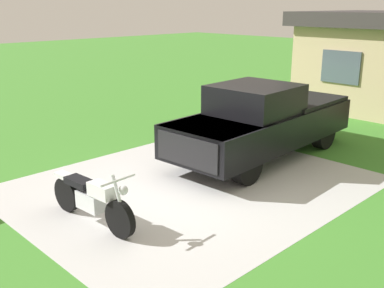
{
  "coord_description": "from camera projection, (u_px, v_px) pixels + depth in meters",
  "views": [
    {
      "loc": [
        6.58,
        -6.4,
        3.74
      ],
      "look_at": [
        -0.05,
        0.08,
        0.9
      ],
      "focal_mm": 42.73,
      "sensor_mm": 36.0,
      "label": 1
    }
  ],
  "objects": [
    {
      "name": "ground_plane",
      "position": [
        191.0,
        185.0,
        9.88
      ],
      "size": [
        80.0,
        80.0,
        0.0
      ],
      "primitive_type": "plane",
      "color": "#40842D"
    },
    {
      "name": "driveway_pad",
      "position": [
        191.0,
        185.0,
        9.87
      ],
      "size": [
        5.99,
        7.26,
        0.01
      ],
      "primitive_type": "cube",
      "color": "#BCBCBC",
      "rests_on": "ground"
    },
    {
      "name": "motorcycle",
      "position": [
        92.0,
        199.0,
        8.02
      ],
      "size": [
        2.21,
        0.7,
        1.09
      ],
      "color": "black",
      "rests_on": "ground"
    },
    {
      "name": "pickup_truck",
      "position": [
        264.0,
        120.0,
        11.5
      ],
      "size": [
        2.3,
        5.72,
        1.9
      ],
      "color": "black",
      "rests_on": "ground"
    }
  ]
}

